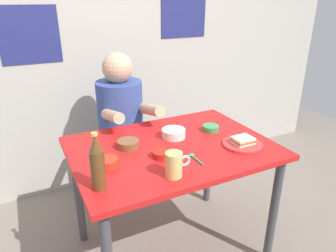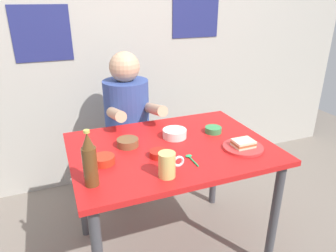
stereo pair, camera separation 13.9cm
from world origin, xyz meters
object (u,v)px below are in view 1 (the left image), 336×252
Objects in this scene: dining_table at (172,160)px; beer_mug at (174,165)px; sandwich at (243,140)px; beer_bottle at (97,164)px; stool at (123,161)px; sambal_bowl_red at (162,154)px; plate_orange at (242,144)px; person_seated at (121,110)px.

beer_mug reaches higher than dining_table.
sandwich is 0.42× the size of beer_bottle.
beer_mug is (-0.04, -0.92, 0.45)m from stool.
stool is 4.69× the size of sambal_bowl_red.
beer_bottle reaches higher than dining_table.
plate_orange is at bearing 0.00° from sandwich.
dining_table is 1.53× the size of person_seated.
sandwich is 0.87× the size of beer_mug.
beer_bottle is (-0.33, 0.06, 0.06)m from beer_mug.
beer_mug is (-0.49, -0.11, 0.05)m from plate_orange.
stool is 1.02m from beer_mug.
beer_mug is (-0.49, -0.11, 0.03)m from sandwich.
person_seated reaches higher than plate_orange.
dining_table is at bearing 40.69° from sambal_bowl_red.
beer_mug reaches higher than plate_orange.
beer_mug is at bearing -92.74° from person_seated.
sambal_bowl_red is (-0.02, -0.72, 0.41)m from stool.
plate_orange is (0.44, -0.80, 0.40)m from stool.
beer_mug is at bearing -9.66° from beer_bottle.
dining_table is 0.70m from stool.
sambal_bowl_red is at bearing 170.15° from plate_orange.
sandwich reaches higher than plate_orange.
dining_table is 4.20× the size of beer_bottle.
beer_mug is 0.20m from sambal_bowl_red.
beer_bottle reaches higher than sambal_bowl_red.
person_seated is 5.71× the size of beer_mug.
plate_orange reaches higher than stool.
stool is at bearing 118.90° from plate_orange.
stool is 1.01m from sandwich.
beer_mug is at bearing -167.09° from plate_orange.
sandwich reaches higher than dining_table.
sandwich is 0.83m from beer_bottle.
sandwich is (0.00, 0.00, 0.02)m from plate_orange.
sambal_bowl_red is at bearing -91.41° from person_seated.
plate_orange is 0.83m from beer_bottle.
dining_table is 0.18m from sambal_bowl_red.
sambal_bowl_red reaches higher than dining_table.
beer_mug is 0.48× the size of beer_bottle.
person_seated reaches higher than beer_mug.
sandwich reaches higher than sambal_bowl_red.
person_seated reaches higher than dining_table.
stool is 1.00m from plate_orange.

